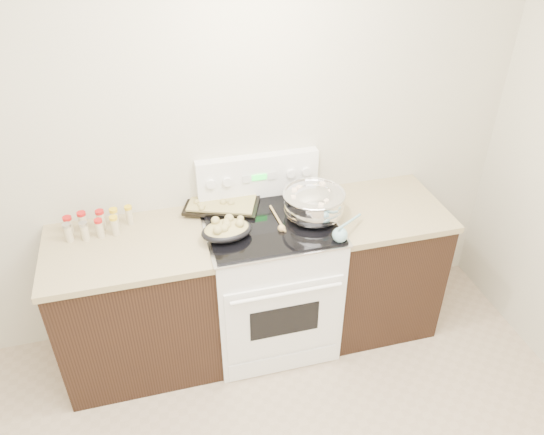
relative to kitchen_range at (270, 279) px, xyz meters
name	(u,v)px	position (x,y,z in m)	size (l,w,h in m)	color
room_shell	(276,293)	(-0.35, -1.42, 1.21)	(4.10, 3.60, 2.75)	beige
counter_left	(138,305)	(-0.83, 0.01, -0.03)	(0.93, 0.67, 0.92)	black
counter_right	(375,264)	(0.73, 0.01, -0.03)	(0.73, 0.67, 0.92)	black
kitchen_range	(270,279)	(0.00, 0.00, 0.00)	(0.78, 0.73, 1.22)	white
mixing_bowl	(314,204)	(0.26, -0.02, 0.54)	(0.42, 0.42, 0.22)	silver
roasting_pan	(227,229)	(-0.27, -0.09, 0.50)	(0.31, 0.23, 0.11)	black
baking_sheet	(222,202)	(-0.24, 0.24, 0.47)	(0.52, 0.45, 0.06)	black
wooden_spoon	(280,224)	(0.04, -0.07, 0.46)	(0.04, 0.28, 0.04)	tan
blue_ladle	(341,234)	(0.34, -0.28, 0.49)	(0.24, 0.21, 0.11)	#77A8B2
spice_jars	(95,224)	(-0.99, 0.17, 0.49)	(0.39, 0.15, 0.13)	#BFB28C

